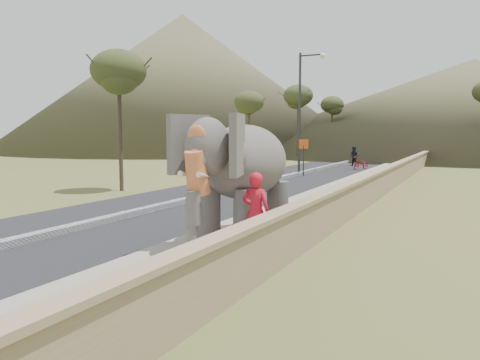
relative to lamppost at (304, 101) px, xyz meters
name	(u,v)px	position (x,y,z in m)	size (l,w,h in m)	color
ground	(248,240)	(4.69, -18.45, -4.87)	(160.00, 160.00, 0.00)	olive
road	(243,189)	(-0.31, -8.45, -4.86)	(7.00, 120.00, 0.03)	black
median	(243,187)	(-0.31, -8.45, -4.76)	(0.35, 120.00, 0.22)	black
walkway	(341,193)	(4.69, -8.45, -4.80)	(3.00, 120.00, 0.15)	#9E9687
parapet	(379,185)	(6.34, -8.45, -4.32)	(0.30, 120.00, 1.10)	tan
lamppost	(304,101)	(0.00, 0.00, 0.00)	(1.76, 0.36, 8.00)	#29292E
signboard	(304,151)	(0.19, -0.56, -3.23)	(0.60, 0.08, 2.40)	#2D2D33
hill_left	(183,83)	(-33.31, 36.55, 6.13)	(60.00, 60.00, 22.00)	brown
hill_far	(472,105)	(9.69, 51.55, 2.13)	(80.00, 80.00, 14.00)	brown
elephant_and_man	(245,178)	(4.71, -18.69, -3.20)	(2.37, 4.27, 3.07)	slate
motorcyclist	(358,161)	(2.20, 6.51, -4.18)	(1.61, 1.84, 1.79)	maroon
trees	(478,121)	(10.33, 12.54, -1.10)	(48.32, 42.45, 8.23)	#473828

